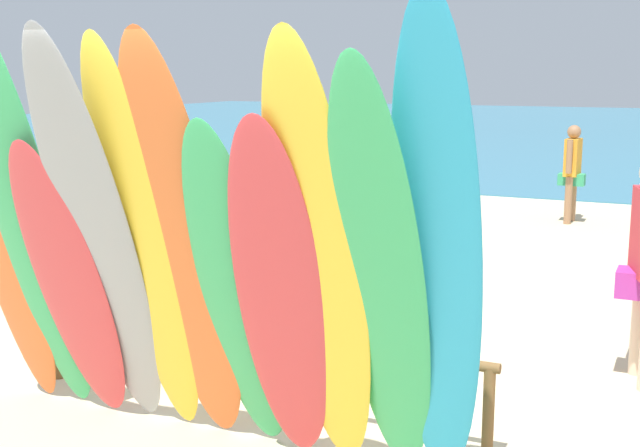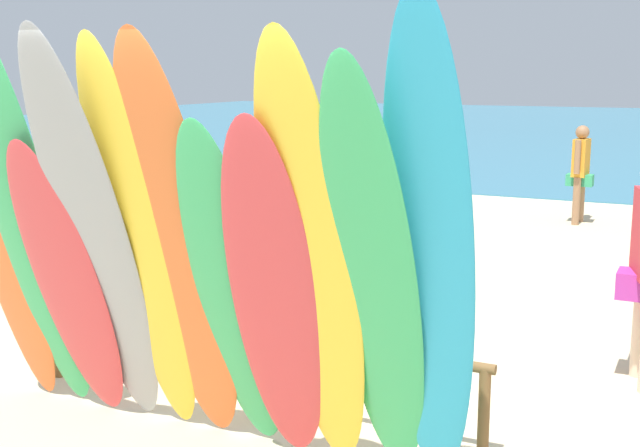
# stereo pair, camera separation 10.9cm
# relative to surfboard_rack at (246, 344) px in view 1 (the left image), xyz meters

# --- Properties ---
(ground) EXTENTS (60.00, 60.00, 0.00)m
(ground) POSITION_rel_surfboard_rack_xyz_m (0.00, 14.00, -0.50)
(ground) COLOR beige
(ocean_water) EXTENTS (60.00, 40.00, 0.02)m
(ocean_water) POSITION_rel_surfboard_rack_xyz_m (0.00, 30.54, -0.49)
(ocean_water) COLOR teal
(ocean_water) RESTS_ON ground
(surfboard_rack) EXTENTS (3.38, 0.07, 0.62)m
(surfboard_rack) POSITION_rel_surfboard_rack_xyz_m (0.00, 0.00, 0.00)
(surfboard_rack) COLOR brown
(surfboard_rack) RESTS_ON ground
(surfboard_green_1) EXTENTS (0.55, 0.97, 2.77)m
(surfboard_green_1) POSITION_rel_surfboard_rack_xyz_m (-1.16, -0.70, 0.89)
(surfboard_green_1) COLOR #38B266
(surfboard_green_1) RESTS_ON ground
(surfboard_red_2) EXTENTS (0.62, 0.77, 1.91)m
(surfboard_red_2) POSITION_rel_surfboard_rack_xyz_m (-0.90, -0.64, 0.46)
(surfboard_red_2) COLOR #D13D42
(surfboard_red_2) RESTS_ON ground
(surfboard_grey_3) EXTENTS (0.56, 1.04, 2.56)m
(surfboard_grey_3) POSITION_rel_surfboard_rack_xyz_m (-0.58, -0.74, 0.78)
(surfboard_grey_3) COLOR #999EA3
(surfboard_grey_3) RESTS_ON ground
(surfboard_yellow_4) EXTENTS (0.49, 0.85, 2.52)m
(surfboard_yellow_4) POSITION_rel_surfboard_rack_xyz_m (-0.31, -0.66, 0.76)
(surfboard_yellow_4) COLOR yellow
(surfboard_yellow_4) RESTS_ON ground
(surfboard_orange_5) EXTENTS (0.59, 0.85, 2.54)m
(surfboard_orange_5) POSITION_rel_surfboard_rack_xyz_m (-0.02, -0.66, 0.77)
(surfboard_orange_5) COLOR orange
(surfboard_orange_5) RESTS_ON ground
(surfboard_green_6) EXTENTS (0.53, 0.81, 2.07)m
(surfboard_green_6) POSITION_rel_surfboard_rack_xyz_m (0.31, -0.62, 0.54)
(surfboard_green_6) COLOR #38B266
(surfboard_green_6) RESTS_ON ground
(surfboard_red_7) EXTENTS (0.60, 0.84, 2.10)m
(surfboard_red_7) POSITION_rel_surfboard_rack_xyz_m (0.61, -0.68, 0.55)
(surfboard_red_7) COLOR #D13D42
(surfboard_red_7) RESTS_ON ground
(surfboard_yellow_8) EXTENTS (0.53, 0.87, 2.52)m
(surfboard_yellow_8) POSITION_rel_surfboard_rack_xyz_m (0.85, -0.70, 0.76)
(surfboard_yellow_8) COLOR yellow
(surfboard_yellow_8) RESTS_ON ground
(surfboard_green_9) EXTENTS (0.51, 0.93, 2.41)m
(surfboard_green_9) POSITION_rel_surfboard_rack_xyz_m (1.20, -0.68, 0.70)
(surfboard_green_9) COLOR #38B266
(surfboard_green_9) RESTS_ON ground
(surfboard_teal_10) EXTENTS (0.51, 0.81, 2.70)m
(surfboard_teal_10) POSITION_rel_surfboard_rack_xyz_m (1.48, -0.63, 0.85)
(surfboard_teal_10) COLOR #289EC6
(surfboard_teal_10) RESTS_ON ground
(beachgoer_near_rack) EXTENTS (0.39, 0.56, 1.49)m
(beachgoer_near_rack) POSITION_rel_surfboard_rack_xyz_m (0.95, 8.35, 0.36)
(beachgoer_near_rack) COLOR #9E704C
(beachgoer_near_rack) RESTS_ON ground
(beachgoer_strolling) EXTENTS (0.46, 0.49, 1.66)m
(beachgoer_strolling) POSITION_rel_surfboard_rack_xyz_m (-2.50, 7.43, 0.46)
(beachgoer_strolling) COLOR tan
(beachgoer_strolling) RESTS_ON ground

